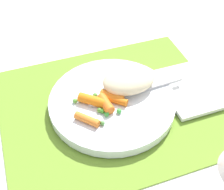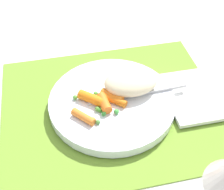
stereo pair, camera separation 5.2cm
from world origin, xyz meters
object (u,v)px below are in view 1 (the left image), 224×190
at_px(rice_mound, 129,80).
at_px(napkin, 187,89).
at_px(carrot_portion, 101,103).
at_px(fork, 127,93).
at_px(plate, 112,102).

distance_m(rice_mound, napkin, 0.12).
relative_size(carrot_portion, fork, 0.52).
relative_size(plate, fork, 1.23).
bearing_deg(rice_mound, plate, 24.48).
xyz_separation_m(rice_mound, carrot_portion, (0.06, 0.03, -0.01)).
xyz_separation_m(plate, rice_mound, (-0.04, -0.02, 0.03)).
distance_m(plate, napkin, 0.15).
height_order(plate, carrot_portion, carrot_portion).
xyz_separation_m(plate, napkin, (-0.15, 0.01, -0.01)).
bearing_deg(plate, napkin, 176.07).
height_order(rice_mound, fork, rice_mound).
bearing_deg(fork, rice_mound, -121.24).
distance_m(plate, carrot_portion, 0.03).
xyz_separation_m(plate, fork, (-0.03, -0.00, 0.01)).
distance_m(carrot_portion, napkin, 0.18).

